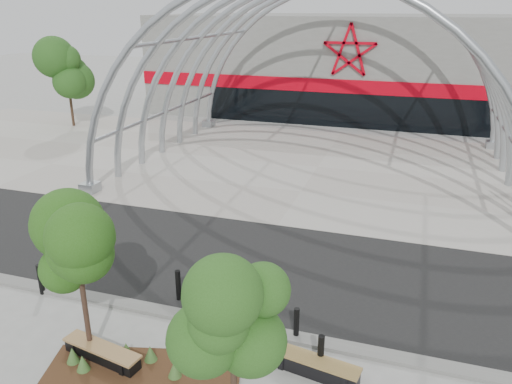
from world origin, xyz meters
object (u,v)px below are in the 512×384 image
street_tree_1 (232,313)px  bollard_2 (178,285)px  bench_1 (315,367)px  bench_0 (102,355)px  street_tree_0 (77,251)px

street_tree_1 → bollard_2: street_tree_1 is taller
bollard_2 → bench_1: bearing=-23.2°
bench_0 → street_tree_1: bearing=-12.2°
street_tree_1 → bench_0: street_tree_1 is taller
bench_0 → bollard_2: bearing=80.1°
street_tree_0 → bench_1: size_ratio=1.84×
street_tree_0 → bench_0: size_ratio=1.83×
street_tree_0 → bench_0: street_tree_0 is taller
street_tree_0 → bench_1: (5.83, 1.09, -2.87)m
street_tree_1 → bench_0: 4.88m
street_tree_0 → bench_0: (0.46, -0.15, -2.87)m
bench_0 → bench_1: bench_0 is taller
street_tree_0 → bollard_2: 4.20m
street_tree_1 → bench_1: street_tree_1 is taller
bench_1 → street_tree_1: bearing=-123.2°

